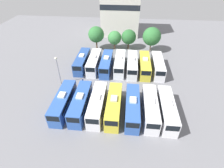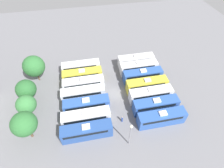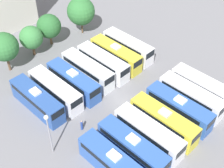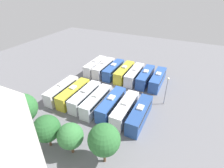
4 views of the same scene
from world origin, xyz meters
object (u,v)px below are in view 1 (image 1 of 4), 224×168
object	(u,v)px
bus_5	(150,107)
bus_7	(82,61)
bus_6	(167,109)
tree_2	(129,37)
bus_3	(114,105)
bus_12	(145,65)
bus_13	(158,65)
bus_8	(94,62)
tree_0	(96,35)
light_pole	(57,66)
depot_building	(121,7)
bus_11	(132,64)
tree_1	(115,38)
bus_4	(132,106)
bus_2	(97,103)
bus_10	(120,63)
tree_3	(152,36)
worker_person	(83,82)
bus_9	(106,63)
bus_1	(81,102)
bus_0	(63,101)

from	to	relation	value
bus_5	bus_7	bearing A→B (deg)	136.31
bus_6	tree_2	bearing A→B (deg)	105.09
bus_3	bus_12	size ratio (longest dim) A/B	1.00
bus_3	bus_13	world-z (taller)	same
bus_8	tree_0	bearing A→B (deg)	96.24
bus_7	tree_2	bearing A→B (deg)	46.39
light_pole	depot_building	distance (m)	36.77
bus_3	bus_11	distance (m)	16.10
light_pole	bus_7	bearing A→B (deg)	67.08
bus_8	bus_3	bearing A→B (deg)	-67.21
bus_7	depot_building	world-z (taller)	depot_building
bus_8	bus_13	size ratio (longest dim) A/B	1.00
bus_5	bus_11	distance (m)	16.07
bus_6	bus_8	world-z (taller)	same
bus_12	tree_1	xyz separation A→B (m)	(-8.93, 12.59, 1.91)
bus_5	tree_1	distance (m)	29.83
bus_6	depot_building	bearing A→B (deg)	104.91
bus_8	tree_1	world-z (taller)	tree_1
bus_4	bus_2	bearing A→B (deg)	178.59
bus_7	tree_0	distance (m)	11.99
bus_10	bus_13	world-z (taller)	same
bus_11	tree_3	world-z (taller)	tree_3
bus_11	light_pole	distance (m)	18.72
bus_7	tree_2	size ratio (longest dim) A/B	1.66
bus_4	tree_1	world-z (taller)	tree_1
light_pole	bus_3	bearing A→B (deg)	-31.15
light_pole	worker_person	bearing A→B (deg)	1.63
bus_4	tree_3	distance (m)	28.40
bus_12	worker_person	xyz separation A→B (m)	(-14.73, -7.52, -1.01)
worker_person	light_pole	bearing A→B (deg)	-178.37
light_pole	depot_building	bearing A→B (deg)	70.74
bus_11	bus_12	world-z (taller)	same
bus_9	worker_person	size ratio (longest dim) A/B	5.91
bus_2	bus_12	world-z (taller)	same
worker_person	bus_5	bearing A→B (deg)	-28.77
tree_1	bus_12	bearing A→B (deg)	-54.66
light_pole	tree_1	xyz separation A→B (m)	(11.14, 20.26, -1.13)
bus_5	bus_12	distance (m)	15.73
bus_5	tree_1	size ratio (longest dim) A/B	1.77
depot_building	bus_1	bearing A→B (deg)	-96.81
bus_12	tree_2	bearing A→B (deg)	108.96
bus_2	bus_11	size ratio (longest dim) A/B	1.00
bus_5	bus_8	distance (m)	20.95
bus_12	bus_13	size ratio (longest dim) A/B	1.00
depot_building	tree_1	bearing A→B (deg)	-93.57
bus_10	light_pole	bearing A→B (deg)	-149.55
bus_11	depot_building	size ratio (longest dim) A/B	0.55
bus_0	bus_7	xyz separation A→B (m)	(-0.07, 16.15, 0.00)
bus_0	bus_8	size ratio (longest dim) A/B	1.00
bus_4	bus_8	world-z (taller)	same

